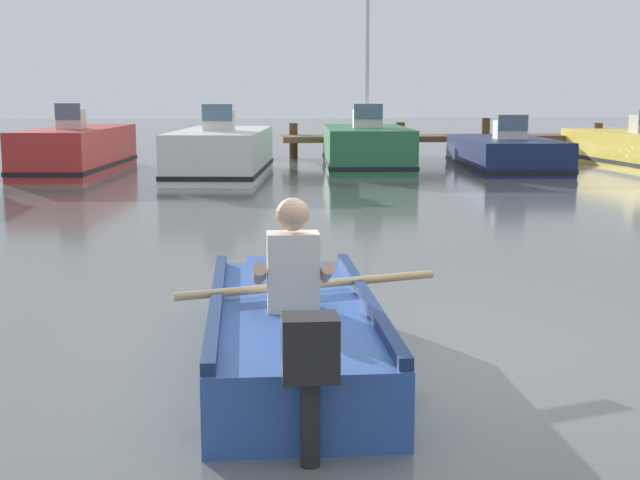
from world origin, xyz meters
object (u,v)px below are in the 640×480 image
(moored_boat_white, at_px, (222,154))
(moored_boat_navy, at_px, (506,155))
(moored_boat_yellow, at_px, (635,150))
(moored_boat_red, at_px, (77,151))
(moored_boat_green, at_px, (366,148))
(rowboat_with_person, at_px, (292,329))

(moored_boat_white, relative_size, moored_boat_navy, 1.12)
(moored_boat_white, bearing_deg, moored_boat_yellow, 8.85)
(moored_boat_white, distance_m, moored_boat_navy, 6.96)
(moored_boat_red, distance_m, moored_boat_green, 6.96)
(moored_boat_white, height_order, moored_boat_navy, moored_boat_white)
(rowboat_with_person, distance_m, moored_boat_navy, 16.52)
(rowboat_with_person, xyz_separation_m, moored_boat_white, (-0.43, 14.22, 0.25))
(rowboat_with_person, height_order, moored_boat_yellow, moored_boat_yellow)
(rowboat_with_person, bearing_deg, moored_boat_yellow, 57.60)
(moored_boat_green, relative_size, moored_boat_yellow, 0.90)
(rowboat_with_person, relative_size, moored_boat_navy, 0.78)
(moored_boat_navy, bearing_deg, moored_boat_yellow, 10.20)
(moored_boat_white, bearing_deg, moored_boat_red, 156.85)
(rowboat_with_person, height_order, moored_boat_red, moored_boat_red)
(rowboat_with_person, bearing_deg, moored_boat_red, 103.71)
(moored_boat_red, xyz_separation_m, moored_boat_yellow, (13.88, 0.18, -0.08))
(moored_boat_green, xyz_separation_m, moored_boat_yellow, (6.93, -0.13, -0.08))
(moored_boat_white, relative_size, moored_boat_yellow, 0.97)
(moored_boat_yellow, bearing_deg, moored_boat_navy, -169.80)
(moored_boat_red, relative_size, moored_boat_white, 1.04)
(rowboat_with_person, distance_m, moored_boat_yellow, 18.78)
(moored_boat_yellow, bearing_deg, moored_boat_red, -179.24)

